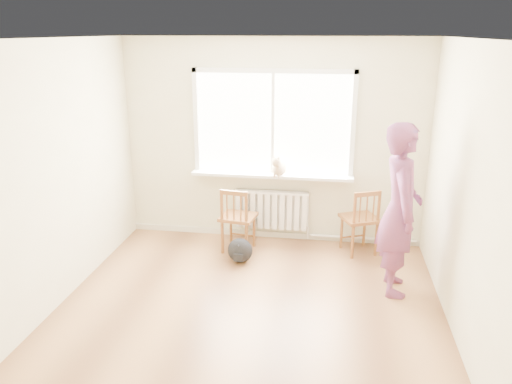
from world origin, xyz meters
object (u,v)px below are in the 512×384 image
at_px(cat, 279,167).
at_px(chair_left, 237,220).
at_px(person, 400,210).
at_px(chair_right, 361,221).
at_px(backpack, 240,250).

bearing_deg(cat, chair_left, -135.08).
bearing_deg(person, cat, 51.23).
bearing_deg(chair_left, chair_right, -165.35).
distance_m(chair_right, cat, 1.27).
xyz_separation_m(chair_left, cat, (0.50, 0.35, 0.63)).
height_order(person, backpack, person).
relative_size(chair_left, chair_right, 0.99).
relative_size(person, backpack, 6.02).
bearing_deg(backpack, chair_right, 18.56).
xyz_separation_m(person, cat, (-1.42, 1.07, 0.13)).
height_order(chair_left, chair_right, chair_right).
bearing_deg(chair_right, person, 85.97).
bearing_deg(cat, backpack, -111.23).
height_order(chair_left, person, person).
relative_size(person, cat, 4.19).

